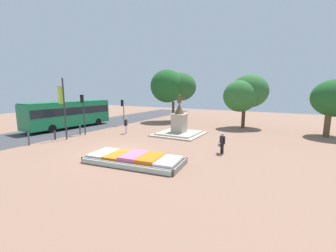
# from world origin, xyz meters

# --- Properties ---
(ground_plane) EXTENTS (74.60, 74.60, 0.00)m
(ground_plane) POSITION_xyz_m (0.00, 0.00, 0.00)
(ground_plane) COLOR #8C6651
(street_asphalt_strip) EXTENTS (7.21, 65.28, 0.01)m
(street_asphalt_strip) POSITION_xyz_m (-11.75, 0.00, 0.01)
(street_asphalt_strip) COLOR #3D3D42
(street_asphalt_strip) RESTS_ON ground_plane
(flower_planter) EXTENTS (6.67, 3.34, 0.60)m
(flower_planter) POSITION_xyz_m (2.80, -1.36, 0.25)
(flower_planter) COLOR #38281C
(flower_planter) RESTS_ON ground_plane
(statue_monument) EXTENTS (4.64, 4.64, 4.15)m
(statue_monument) POSITION_xyz_m (1.28, 8.16, 0.83)
(statue_monument) COLOR #B2A894
(statue_monument) RESTS_ON ground_plane
(traffic_light_mid_block) EXTENTS (0.42, 0.31, 4.13)m
(traffic_light_mid_block) POSITION_xyz_m (-7.38, 3.44, 2.87)
(traffic_light_mid_block) COLOR #2D2D33
(traffic_light_mid_block) RESTS_ON ground_plane
(traffic_light_far_corner) EXTENTS (0.41, 0.29, 3.32)m
(traffic_light_far_corner) POSITION_xyz_m (-7.71, 9.99, 2.30)
(traffic_light_far_corner) COLOR slate
(traffic_light_far_corner) RESTS_ON ground_plane
(banner_pole) EXTENTS (0.14, 0.67, 5.71)m
(banner_pole) POSITION_xyz_m (-7.11, 1.06, 3.01)
(banner_pole) COLOR #2D2D33
(banner_pole) RESTS_ON ground_plane
(city_bus) EXTENTS (3.21, 10.54, 3.22)m
(city_bus) POSITION_xyz_m (-12.26, 5.34, 1.86)
(city_bus) COLOR #197A47
(city_bus) RESTS_ON ground_plane
(pedestrian_with_handbag) EXTENTS (0.62, 0.52, 1.57)m
(pedestrian_with_handbag) POSITION_xyz_m (7.09, 3.51, 0.87)
(pedestrian_with_handbag) COLOR black
(pedestrian_with_handbag) RESTS_ON ground_plane
(pedestrian_near_planter) EXTENTS (0.35, 0.53, 1.74)m
(pedestrian_near_planter) POSITION_xyz_m (-3.95, 5.98, 1.01)
(pedestrian_near_planter) COLOR beige
(pedestrian_near_planter) RESTS_ON ground_plane
(kerb_bollard_mid_a) EXTENTS (0.14, 0.14, 1.05)m
(kerb_bollard_mid_a) POSITION_xyz_m (-7.90, -1.96, 0.55)
(kerb_bollard_mid_a) COLOR #4C5156
(kerb_bollard_mid_a) RESTS_ON ground_plane
(kerb_bollard_mid_b) EXTENTS (0.17, 0.17, 0.86)m
(kerb_bollard_mid_b) POSITION_xyz_m (-7.92, 0.46, 0.46)
(kerb_bollard_mid_b) COLOR #2D2D33
(kerb_bollard_mid_b) RESTS_ON ground_plane
(kerb_bollard_north) EXTENTS (0.17, 0.17, 1.01)m
(kerb_bollard_north) POSITION_xyz_m (-7.78, 3.20, 0.53)
(kerb_bollard_north) COLOR #4C5156
(kerb_bollard_north) RESTS_ON ground_plane
(park_tree_far_left) EXTENTS (6.23, 5.66, 7.46)m
(park_tree_far_left) POSITION_xyz_m (-3.92, 16.61, 5.08)
(park_tree_far_left) COLOR #4C3823
(park_tree_far_left) RESTS_ON ground_plane
(park_tree_behind_statue) EXTENTS (4.43, 4.28, 5.71)m
(park_tree_behind_statue) POSITION_xyz_m (14.91, 14.81, 3.86)
(park_tree_behind_statue) COLOR brown
(park_tree_behind_statue) RESTS_ON ground_plane
(park_tree_far_right) EXTENTS (5.06, 4.81, 6.48)m
(park_tree_far_right) POSITION_xyz_m (6.30, 15.99, 4.21)
(park_tree_far_right) COLOR #4C3823
(park_tree_far_right) RESTS_ON ground_plane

